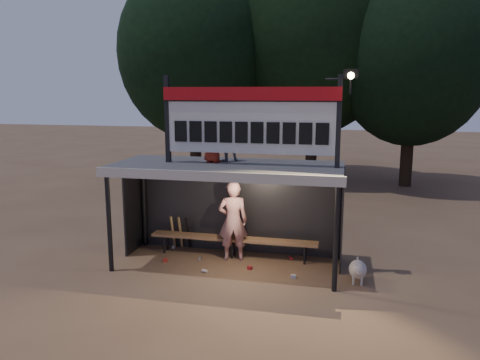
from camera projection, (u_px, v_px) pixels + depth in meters
name	position (u px, v px, depth m)	size (l,w,h in m)	color
ground	(228.00, 265.00, 10.61)	(80.00, 80.00, 0.00)	brown
player	(233.00, 221.00, 10.79)	(0.68, 0.45, 1.87)	silver
child_a	(227.00, 138.00, 10.54)	(0.51, 0.40, 1.06)	slate
child_b	(213.00, 140.00, 10.32)	(0.50, 0.32, 1.02)	maroon
dugout_shelter	(230.00, 183.00, 10.50)	(5.10, 2.08, 2.32)	#414144
scoreboard_assembly	(252.00, 118.00, 9.86)	(4.10, 0.27, 1.99)	black
bench	(233.00, 239.00, 11.06)	(4.00, 0.35, 0.48)	#946A46
tree_left	(194.00, 53.00, 20.04)	(6.46, 6.46, 9.27)	black
tree_mid	(314.00, 38.00, 20.27)	(7.22, 7.22, 10.36)	#322216
tree_right	(413.00, 58.00, 18.63)	(6.08, 6.08, 8.72)	black
dog	(358.00, 270.00, 9.59)	(0.36, 0.81, 0.49)	beige
bats	(180.00, 232.00, 11.62)	(0.47, 0.32, 0.84)	#A6844D
litter	(224.00, 262.00, 10.67)	(3.24, 1.46, 0.08)	#A61C21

